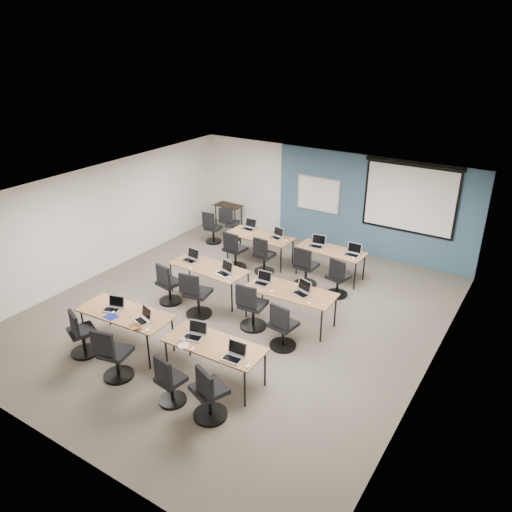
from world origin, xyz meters
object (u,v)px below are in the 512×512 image
Objects in this scene: laptop_0 at (114,306)px; task_chair_4 at (168,287)px; laptop_1 at (144,318)px; laptop_10 at (317,244)px; task_chair_1 at (114,358)px; task_chair_11 at (337,280)px; task_chair_10 at (305,270)px; training_table_mid_left at (209,268)px; laptop_6 at (262,281)px; laptop_9 at (277,235)px; task_chair_9 at (263,258)px; training_table_front_right at (214,346)px; task_chair_8 at (234,253)px; training_table_front_left at (125,314)px; whiteboard at (318,195)px; task_chair_6 at (251,310)px; laptop_11 at (353,252)px; laptop_8 at (249,227)px; projector_screen at (410,194)px; spare_chair_b at (212,230)px; task_chair_5 at (196,298)px; laptop_4 at (191,258)px; laptop_5 at (225,271)px; training_table_back_right at (331,252)px; spare_chair_a at (231,226)px; training_table_back_left at (260,237)px; training_table_mid_right at (290,293)px; task_chair_7 at (282,330)px; laptop_3 at (234,354)px; task_chair_0 at (81,336)px; task_chair_3 at (209,397)px; utility_table at (228,208)px; laptop_7 at (302,291)px.

task_chair_4 reaches higher than laptop_0.
laptop_10 is (1.15, 4.82, 0.01)m from laptop_1.
task_chair_1 reaches higher than laptop_1.
task_chair_10 is at bearing -170.71° from task_chair_11.
laptop_6 is (1.44, -0.03, 0.11)m from training_table_mid_left.
task_chair_9 is (0.01, -0.67, -0.39)m from laptop_9.
task_chair_8 is (-2.26, 3.85, -0.26)m from training_table_front_right.
task_chair_1 is (0.55, -0.84, -0.27)m from training_table_front_left.
laptop_0 is at bearing -161.74° from laptop_1.
whiteboard reaches higher than task_chair_6.
laptop_8 is at bearing 177.15° from laptop_11.
spare_chair_b is at bearing -162.78° from projector_screen.
task_chair_5 is at bearing -117.21° from laptop_10.
laptop_4 reaches higher than laptop_0.
laptop_9 is at bearing -98.46° from whiteboard.
laptop_9 is at bearing 107.33° from laptop_5.
training_table_back_right is 1.50m from laptop_9.
training_table_front_right is 6.41m from spare_chair_a.
training_table_back_left is at bearing 113.45° from task_chair_6.
task_chair_4 is 1.04× the size of spare_chair_b.
task_chair_1 is at bearing -92.00° from whiteboard.
training_table_mid_right is 5.99× the size of laptop_1.
laptop_8 reaches higher than task_chair_7.
task_chair_6 reaches higher than training_table_mid_left.
task_chair_7 reaches higher than laptop_6.
laptop_3 is 0.33× the size of task_chair_5.
whiteboard is at bearing 103.13° from task_chair_0.
training_table_front_right is 0.95× the size of training_table_mid_right.
task_chair_6 reaches higher than laptop_8.
projector_screen is at bearing 106.06° from task_chair_3.
task_chair_1 reaches higher than training_table_mid_left.
laptop_8 is 0.35× the size of task_chair_10.
task_chair_4 is at bearing -126.75° from training_table_back_right.
training_table_back_right is at bearing -16.29° from utility_table.
laptop_0 is (-0.38, -2.46, 0.11)m from training_table_mid_left.
laptop_5 is 2.72m from laptop_8.
task_chair_10 is (1.24, 4.04, -0.37)m from laptop_1.
laptop_6 is at bearing -55.63° from training_table_back_left.
laptop_7 is at bearing -63.80° from task_chair_10.
laptop_11 is (0.12, 2.34, 0.00)m from laptop_7.
laptop_4 is at bearing 177.54° from training_table_mid_left.
laptop_11 is at bearing 14.39° from laptop_9.
task_chair_4 is 2.99m from task_chair_7.
spare_chair_b is at bearing 167.83° from laptop_7.
task_chair_0 is at bearing -113.01° from training_table_back_right.
utility_table is at bearing 97.55° from task_chair_1.
spare_chair_b is (-2.25, 0.21, -0.40)m from laptop_9.
task_chair_0 is 1.02× the size of task_chair_11.
training_table_back_left is 1.74m from spare_chair_a.
laptop_11 is at bearing 46.65° from training_table_mid_left.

